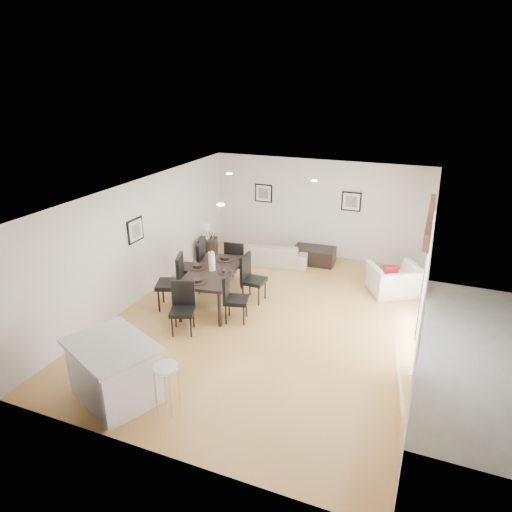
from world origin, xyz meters
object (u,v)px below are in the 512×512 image
at_px(sofa, 271,253).
at_px(armchair, 395,280).
at_px(dining_chair_efar, 250,275).
at_px(dining_chair_enear, 232,295).
at_px(dining_chair_foot, 236,260).
at_px(dining_chair_wfar, 196,264).
at_px(dining_table, 212,274).
at_px(dining_chair_wnear, 174,279).
at_px(dining_chair_head, 183,304).
at_px(coffee_table, 314,255).
at_px(kitchen_island, 114,370).
at_px(bar_stool, 166,373).
at_px(side_table, 208,249).

xyz_separation_m(sofa, armchair, (3.30, -0.71, 0.06)).
bearing_deg(dining_chair_efar, armchair, -61.93).
distance_m(dining_chair_enear, dining_chair_foot, 1.87).
bearing_deg(dining_chair_wfar, dining_chair_efar, 77.06).
relative_size(dining_table, dining_chair_enear, 2.01).
bearing_deg(dining_chair_wnear, dining_chair_head, 19.60).
bearing_deg(dining_chair_foot, sofa, -109.01).
distance_m(dining_chair_wnear, coffee_table, 4.24).
xyz_separation_m(dining_chair_wfar, coffee_table, (2.15, 2.65, -0.45)).
distance_m(dining_chair_efar, kitchen_island, 3.97).
height_order(sofa, kitchen_island, kitchen_island).
height_order(dining_chair_enear, bar_stool, dining_chair_enear).
distance_m(sofa, dining_chair_head, 3.97).
relative_size(armchair, dining_chair_foot, 1.02).
height_order(dining_chair_wnear, dining_chair_wfar, dining_chair_wnear).
bearing_deg(dining_chair_head, dining_chair_enear, 23.63).
distance_m(armchair, dining_chair_efar, 3.36).
bearing_deg(kitchen_island, sofa, 110.76).
height_order(coffee_table, side_table, side_table).
distance_m(dining_chair_efar, dining_chair_head, 1.87).
bearing_deg(side_table, sofa, 14.17).
distance_m(dining_chair_wnear, dining_chair_head, 1.02).
relative_size(dining_chair_enear, kitchen_island, 0.62).
relative_size(sofa, dining_chair_wnear, 1.63).
bearing_deg(dining_chair_head, sofa, 63.39).
distance_m(dining_chair_enear, dining_chair_efar, 1.01).
height_order(dining_chair_efar, dining_chair_head, dining_chair_efar).
relative_size(dining_chair_wnear, dining_chair_foot, 1.14).
bearing_deg(dining_chair_efar, bar_stool, -174.55).
relative_size(sofa, dining_chair_foot, 1.86).
distance_m(dining_chair_wfar, coffee_table, 3.44).
height_order(dining_chair_efar, coffee_table, dining_chair_efar).
bearing_deg(dining_chair_efar, dining_chair_foot, 44.65).
bearing_deg(armchair, dining_table, -1.63).
distance_m(dining_table, coffee_table, 3.53).
bearing_deg(kitchen_island, bar_stool, 24.10).
bearing_deg(side_table, armchair, -3.22).
relative_size(armchair, dining_chair_wnear, 0.89).
bearing_deg(side_table, coffee_table, 17.62).
xyz_separation_m(dining_table, dining_chair_wnear, (-0.69, -0.45, -0.05)).
height_order(dining_table, coffee_table, dining_table).
bearing_deg(dining_table, dining_chair_wfar, 133.57).
relative_size(dining_chair_wnear, bar_stool, 1.49).
bearing_deg(dining_chair_wfar, side_table, -172.60).
relative_size(sofa, coffee_table, 1.83).
distance_m(sofa, dining_chair_wnear, 3.36).
height_order(dining_table, dining_chair_head, dining_chair_head).
relative_size(dining_chair_enear, bar_stool, 1.27).
height_order(dining_chair_foot, side_table, dining_chair_foot).
height_order(dining_chair_head, kitchen_island, dining_chair_head).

